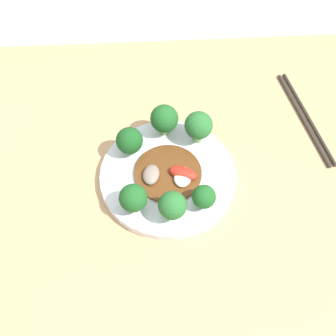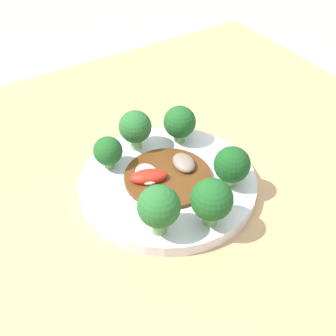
# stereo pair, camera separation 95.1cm
# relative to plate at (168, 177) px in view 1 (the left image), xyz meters

# --- Properties ---
(ground_plane) EXTENTS (8.00, 8.00, 0.00)m
(ground_plane) POSITION_rel_plate_xyz_m (0.01, -0.01, -0.74)
(ground_plane) COLOR #B7B2A8
(table) EXTENTS (0.90, 0.77, 0.74)m
(table) POSITION_rel_plate_xyz_m (0.01, -0.01, -0.38)
(table) COLOR tan
(table) RESTS_ON ground_plane
(plate) EXTENTS (0.25, 0.25, 0.02)m
(plate) POSITION_rel_plate_xyz_m (0.00, 0.00, 0.00)
(plate) COLOR silver
(plate) RESTS_ON table
(broccoli_north) EXTENTS (0.05, 0.05, 0.07)m
(broccoli_north) POSITION_rel_plate_xyz_m (-0.00, 0.10, 0.05)
(broccoli_north) COLOR #70A356
(broccoli_north) RESTS_ON plate
(broccoli_northwest) EXTENTS (0.05, 0.05, 0.06)m
(broccoli_northwest) POSITION_rel_plate_xyz_m (-0.07, 0.05, 0.04)
(broccoli_northwest) COLOR #70A356
(broccoli_northwest) RESTS_ON plate
(broccoli_southeast) EXTENTS (0.04, 0.04, 0.05)m
(broccoli_southeast) POSITION_rel_plate_xyz_m (0.06, -0.07, 0.04)
(broccoli_southeast) COLOR #70A356
(broccoli_southeast) RESTS_ON plate
(broccoli_northeast) EXTENTS (0.05, 0.05, 0.07)m
(broccoli_northeast) POSITION_rel_plate_xyz_m (0.06, 0.08, 0.05)
(broccoli_northeast) COLOR #70A356
(broccoli_northeast) RESTS_ON plate
(broccoli_south) EXTENTS (0.05, 0.05, 0.06)m
(broccoli_south) POSITION_rel_plate_xyz_m (0.00, -0.09, 0.05)
(broccoli_south) COLOR #89B76B
(broccoli_south) RESTS_ON plate
(broccoli_southwest) EXTENTS (0.05, 0.05, 0.06)m
(broccoli_southwest) POSITION_rel_plate_xyz_m (-0.06, -0.07, 0.04)
(broccoli_southwest) COLOR #70A356
(broccoli_southwest) RESTS_ON plate
(stirfry_center) EXTENTS (0.12, 0.12, 0.02)m
(stirfry_center) POSITION_rel_plate_xyz_m (0.00, -0.00, 0.01)
(stirfry_center) COLOR #5B3314
(stirfry_center) RESTS_ON plate
(chopsticks) EXTENTS (0.07, 0.24, 0.01)m
(chopsticks) POSITION_rel_plate_xyz_m (0.28, 0.13, -0.01)
(chopsticks) COLOR #2D2823
(chopsticks) RESTS_ON table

